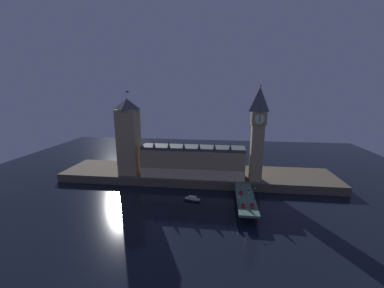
# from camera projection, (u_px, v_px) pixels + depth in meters

# --- Properties ---
(ground_plane) EXTENTS (400.00, 400.00, 0.00)m
(ground_plane) POSITION_uv_depth(u_px,v_px,m) (190.00, 200.00, 158.61)
(ground_plane) COLOR black
(embankment) EXTENTS (220.00, 42.00, 6.49)m
(embankment) POSITION_uv_depth(u_px,v_px,m) (196.00, 175.00, 195.64)
(embankment) COLOR brown
(embankment) RESTS_ON ground_plane
(parliament_hall) EXTENTS (79.18, 16.28, 28.39)m
(parliament_hall) POSITION_uv_depth(u_px,v_px,m) (192.00, 161.00, 182.34)
(parliament_hall) COLOR tan
(parliament_hall) RESTS_ON embankment
(clock_tower) EXTENTS (10.62, 10.73, 69.70)m
(clock_tower) POSITION_uv_depth(u_px,v_px,m) (258.00, 131.00, 168.50)
(clock_tower) COLOR tan
(clock_tower) RESTS_ON embankment
(victoria_tower) EXTENTS (15.41, 15.41, 65.50)m
(victoria_tower) POSITION_uv_depth(u_px,v_px,m) (129.00, 137.00, 185.03)
(victoria_tower) COLOR tan
(victoria_tower) RESTS_ON embankment
(bridge) EXTENTS (11.41, 46.00, 6.38)m
(bridge) POSITION_uv_depth(u_px,v_px,m) (245.00, 199.00, 148.40)
(bridge) COLOR #476656
(bridge) RESTS_ON ground_plane
(car_northbound_lead) EXTENTS (1.99, 3.85, 1.50)m
(car_northbound_lead) POSITION_uv_depth(u_px,v_px,m) (241.00, 192.00, 152.97)
(car_northbound_lead) COLOR red
(car_northbound_lead) RESTS_ON bridge
(car_northbound_trail) EXTENTS (1.97, 4.26, 1.45)m
(car_northbound_trail) POSITION_uv_depth(u_px,v_px,m) (243.00, 206.00, 135.65)
(car_northbound_trail) COLOR red
(car_northbound_trail) RESTS_ON bridge
(car_southbound_lead) EXTENTS (1.87, 4.73, 1.57)m
(car_southbound_lead) POSITION_uv_depth(u_px,v_px,m) (252.00, 206.00, 135.44)
(car_southbound_lead) COLOR red
(car_southbound_lead) RESTS_ON bridge
(car_southbound_trail) EXTENTS (2.09, 4.59, 1.35)m
(car_southbound_trail) POSITION_uv_depth(u_px,v_px,m) (248.00, 191.00, 155.26)
(car_southbound_trail) COLOR silver
(car_southbound_trail) RESTS_ON bridge
(pedestrian_near_rail) EXTENTS (0.38, 0.38, 1.64)m
(pedestrian_near_rail) POSITION_uv_depth(u_px,v_px,m) (239.00, 203.00, 138.45)
(pedestrian_near_rail) COLOR black
(pedestrian_near_rail) RESTS_ON bridge
(pedestrian_mid_walk) EXTENTS (0.38, 0.38, 1.65)m
(pedestrian_mid_walk) POSITION_uv_depth(u_px,v_px,m) (255.00, 199.00, 143.86)
(pedestrian_mid_walk) COLOR black
(pedestrian_mid_walk) RESTS_ON bridge
(street_lamp_near) EXTENTS (1.34, 0.60, 6.84)m
(street_lamp_near) POSITION_uv_depth(u_px,v_px,m) (239.00, 201.00, 133.50)
(street_lamp_near) COLOR #2D3333
(street_lamp_near) RESTS_ON bridge
(street_lamp_mid) EXTENTS (1.34, 0.60, 6.60)m
(street_lamp_mid) POSITION_uv_depth(u_px,v_px,m) (255.00, 191.00, 146.47)
(street_lamp_mid) COLOR #2D3333
(street_lamp_mid) RESTS_ON bridge
(street_lamp_far) EXTENTS (1.34, 0.60, 6.13)m
(street_lamp_far) POSITION_uv_depth(u_px,v_px,m) (236.00, 182.00, 162.09)
(street_lamp_far) COLOR #2D3333
(street_lamp_far) RESTS_ON bridge
(boat_upstream) EXTENTS (12.33, 6.56, 3.15)m
(boat_upstream) POSITION_uv_depth(u_px,v_px,m) (192.00, 199.00, 156.73)
(boat_upstream) COLOR #28282D
(boat_upstream) RESTS_ON ground_plane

